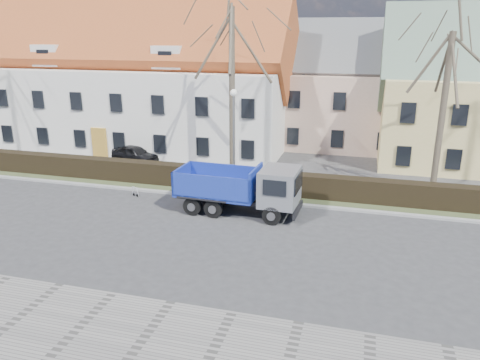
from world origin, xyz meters
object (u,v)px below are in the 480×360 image
(dump_truck, at_px, (234,188))
(streetlight, at_px, (234,138))
(cart_frame, at_px, (133,190))
(parked_car_a, at_px, (135,154))

(dump_truck, height_order, streetlight, streetlight)
(cart_frame, bearing_deg, parked_car_a, 116.34)
(dump_truck, relative_size, streetlight, 1.12)
(dump_truck, relative_size, cart_frame, 9.76)
(cart_frame, height_order, parked_car_a, parked_car_a)
(cart_frame, relative_size, parked_car_a, 0.19)
(cart_frame, distance_m, parked_car_a, 7.22)
(dump_truck, bearing_deg, parked_car_a, 144.24)
(dump_truck, height_order, parked_car_a, dump_truck)
(cart_frame, xyz_separation_m, parked_car_a, (-3.20, 6.46, 0.31))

